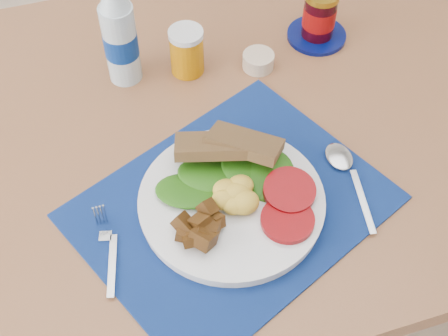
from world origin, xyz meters
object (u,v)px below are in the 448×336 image
at_px(juice_glass, 187,52).
at_px(jam_on_saucer, 319,18).
at_px(water_bottle, 120,38).
at_px(breakfast_plate, 229,201).

bearing_deg(juice_glass, jam_on_saucer, 2.93).
relative_size(water_bottle, juice_glass, 2.43).
xyz_separation_m(water_bottle, jam_on_saucer, (0.39, -0.00, -0.05)).
height_order(breakfast_plate, juice_glass, juice_glass).
bearing_deg(water_bottle, breakfast_plate, -75.30).
bearing_deg(jam_on_saucer, water_bottle, 179.37).
relative_size(breakfast_plate, jam_on_saucer, 2.47).
distance_m(juice_glass, jam_on_saucer, 0.27).
height_order(breakfast_plate, water_bottle, water_bottle).
relative_size(water_bottle, jam_on_saucer, 1.80).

